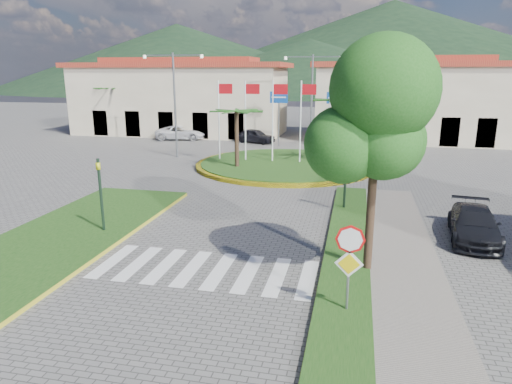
% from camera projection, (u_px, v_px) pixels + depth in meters
% --- Properties ---
extents(ground, '(160.00, 160.00, 0.00)m').
position_uv_depth(ground, '(153.00, 332.00, 11.89)').
color(ground, slate).
rests_on(ground, ground).
extents(sidewalk_right, '(4.00, 28.00, 0.15)m').
position_uv_depth(sidewalk_right, '(387.00, 316.00, 12.51)').
color(sidewalk_right, gray).
rests_on(sidewalk_right, ground).
extents(verge_right, '(1.60, 28.00, 0.18)m').
position_uv_depth(verge_right, '(343.00, 311.00, 12.75)').
color(verge_right, '#184313').
rests_on(verge_right, ground).
extents(median_left, '(5.00, 14.00, 0.18)m').
position_uv_depth(median_left, '(69.00, 233.00, 18.89)').
color(median_left, '#184313').
rests_on(median_left, ground).
extents(crosswalk, '(8.00, 3.00, 0.01)m').
position_uv_depth(crosswalk, '(203.00, 269.00, 15.66)').
color(crosswalk, silver).
rests_on(crosswalk, ground).
extents(roundabout_island, '(12.70, 12.70, 6.00)m').
position_uv_depth(roundabout_island, '(285.00, 164.00, 32.62)').
color(roundabout_island, yellow).
rests_on(roundabout_island, ground).
extents(stop_sign, '(0.80, 0.11, 2.65)m').
position_uv_depth(stop_sign, '(349.00, 255.00, 12.26)').
color(stop_sign, slate).
rests_on(stop_sign, ground).
extents(deciduous_tree, '(3.60, 3.60, 6.80)m').
position_uv_depth(deciduous_tree, '(377.00, 118.00, 14.14)').
color(deciduous_tree, black).
rests_on(deciduous_tree, ground).
extents(traffic_light_left, '(0.15, 0.18, 3.20)m').
position_uv_depth(traffic_light_left, '(100.00, 189.00, 18.62)').
color(traffic_light_left, black).
rests_on(traffic_light_left, ground).
extents(traffic_light_right, '(0.15, 0.18, 3.20)m').
position_uv_depth(traffic_light_right, '(346.00, 172.00, 21.79)').
color(traffic_light_right, black).
rests_on(traffic_light_right, ground).
extents(traffic_light_far, '(0.18, 0.15, 3.20)m').
position_uv_depth(traffic_light_far, '(398.00, 136.00, 34.28)').
color(traffic_light_far, black).
rests_on(traffic_light_far, ground).
extents(direction_sign_west, '(1.60, 0.14, 5.20)m').
position_uv_depth(direction_sign_west, '(279.00, 107.00, 40.65)').
color(direction_sign_west, slate).
rests_on(direction_sign_west, ground).
extents(direction_sign_east, '(1.60, 0.14, 5.20)m').
position_uv_depth(direction_sign_east, '(335.00, 108.00, 39.60)').
color(direction_sign_east, slate).
rests_on(direction_sign_east, ground).
extents(street_lamp_centre, '(4.80, 0.16, 8.00)m').
position_uv_depth(street_lamp_centre, '(312.00, 97.00, 38.86)').
color(street_lamp_centre, slate).
rests_on(street_lamp_centre, ground).
extents(street_lamp_west, '(4.80, 0.16, 8.00)m').
position_uv_depth(street_lamp_west, '(175.00, 100.00, 35.28)').
color(street_lamp_west, slate).
rests_on(street_lamp_west, ground).
extents(building_left, '(23.32, 9.54, 8.05)m').
position_uv_depth(building_left, '(181.00, 97.00, 49.69)').
color(building_left, '#BFB390').
rests_on(building_left, ground).
extents(building_right, '(19.08, 9.54, 8.05)m').
position_uv_depth(building_right, '(412.00, 100.00, 44.69)').
color(building_right, '#BFB390').
rests_on(building_right, ground).
extents(hill_far_west, '(140.00, 140.00, 22.00)m').
position_uv_depth(hill_far_west, '(178.00, 58.00, 152.74)').
color(hill_far_west, black).
rests_on(hill_far_west, ground).
extents(hill_far_mid, '(180.00, 180.00, 30.00)m').
position_uv_depth(hill_far_mid, '(392.00, 47.00, 156.01)').
color(hill_far_mid, black).
rests_on(hill_far_mid, ground).
extents(hill_near_back, '(110.00, 110.00, 16.00)m').
position_uv_depth(hill_near_back, '(309.00, 67.00, 134.68)').
color(hill_near_back, black).
rests_on(hill_near_back, ground).
extents(white_van, '(5.26, 3.23, 1.36)m').
position_uv_depth(white_van, '(181.00, 133.00, 45.61)').
color(white_van, silver).
rests_on(white_van, ground).
extents(car_dark_a, '(4.22, 2.76, 1.34)m').
position_uv_depth(car_dark_a, '(255.00, 136.00, 43.50)').
color(car_dark_a, black).
rests_on(car_dark_a, ground).
extents(car_dark_b, '(3.50, 1.69, 1.11)m').
position_uv_depth(car_dark_b, '(387.00, 141.00, 40.92)').
color(car_dark_b, black).
rests_on(car_dark_b, ground).
extents(car_side_right, '(2.29, 4.60, 1.28)m').
position_uv_depth(car_side_right, '(474.00, 224.00, 18.34)').
color(car_side_right, black).
rests_on(car_side_right, ground).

